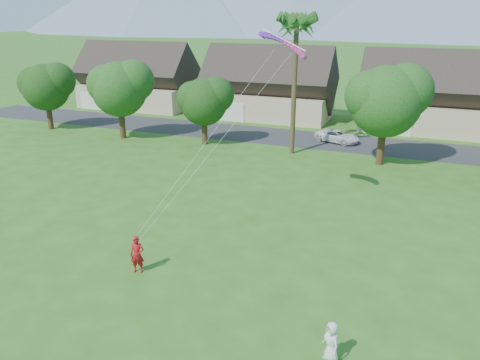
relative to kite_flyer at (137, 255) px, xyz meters
The scene contains 9 objects.
ground 6.30m from the kite_flyer, 54.21° to the right, with size 500.00×500.00×0.00m, color #2D6019.
street 29.20m from the kite_flyer, 82.84° to the left, with size 90.00×7.00×0.01m, color #2D2D30.
kite_flyer is the anchor object (origin of this frame).
watcher 10.75m from the kite_flyer, 15.29° to the right, with size 0.81×0.53×1.66m, color silver.
parked_car 29.36m from the kite_flyer, 80.44° to the left, with size 2.07×4.49×1.25m, color white.
houses_row 38.25m from the kite_flyer, 83.79° to the left, with size 72.75×8.19×8.86m.
tree_row 23.34m from the kite_flyer, 83.77° to the left, with size 62.27×6.67×8.45m.
fan_palm 25.88m from the kite_flyer, 86.00° to the left, with size 3.00×3.00×13.80m.
parafoil_kite 14.56m from the kite_flyer, 64.31° to the left, with size 2.96×1.00×0.50m.
Camera 1 is at (8.78, -12.51, 12.53)m, focal length 35.00 mm.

